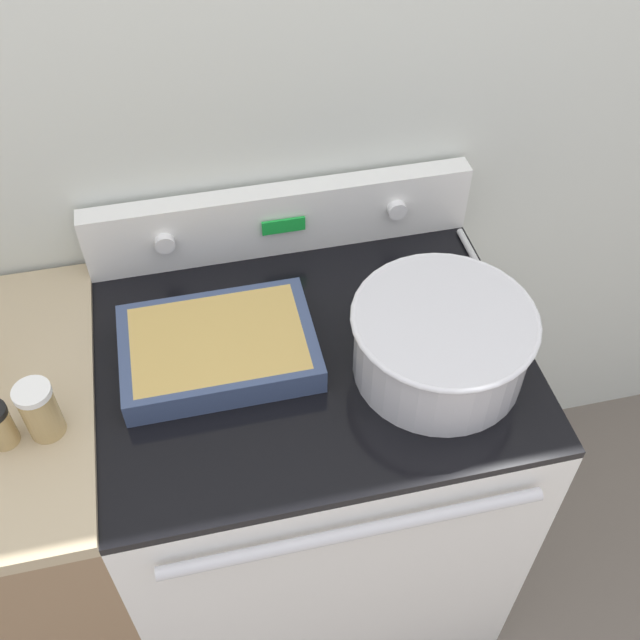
% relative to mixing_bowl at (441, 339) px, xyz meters
% --- Properties ---
extents(kitchen_wall, '(8.00, 0.05, 2.50)m').
position_rel_mixing_bowl_xyz_m(kitchen_wall, '(-0.22, 0.45, 0.25)').
color(kitchen_wall, silver).
rests_on(kitchen_wall, ground_plane).
extents(stove_range, '(0.81, 0.68, 0.92)m').
position_rel_mixing_bowl_xyz_m(stove_range, '(-0.22, 0.09, -0.54)').
color(stove_range, white).
rests_on(stove_range, ground_plane).
extents(control_panel, '(0.81, 0.07, 0.15)m').
position_rel_mixing_bowl_xyz_m(control_panel, '(-0.22, 0.39, -0.00)').
color(control_panel, white).
rests_on(control_panel, stove_range).
extents(side_counter, '(0.46, 0.65, 0.93)m').
position_rel_mixing_bowl_xyz_m(side_counter, '(-0.85, 0.09, -0.53)').
color(side_counter, '#896B4C').
rests_on(side_counter, ground_plane).
extents(mixing_bowl, '(0.33, 0.33, 0.14)m').
position_rel_mixing_bowl_xyz_m(mixing_bowl, '(0.00, 0.00, 0.00)').
color(mixing_bowl, silver).
rests_on(mixing_bowl, stove_range).
extents(casserole_dish, '(0.36, 0.25, 0.06)m').
position_rel_mixing_bowl_xyz_m(casserole_dish, '(-0.39, 0.11, -0.05)').
color(casserole_dish, '#38476B').
rests_on(casserole_dish, stove_range).
extents(ladle, '(0.08, 0.32, 0.08)m').
position_rel_mixing_bowl_xyz_m(ladle, '(0.17, 0.09, -0.04)').
color(ladle, '#B7B7B7').
rests_on(ladle, stove_range).
extents(spice_jar_white_cap, '(0.06, 0.06, 0.11)m').
position_rel_mixing_bowl_xyz_m(spice_jar_white_cap, '(-0.69, 0.01, -0.01)').
color(spice_jar_white_cap, tan).
rests_on(spice_jar_white_cap, side_counter).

